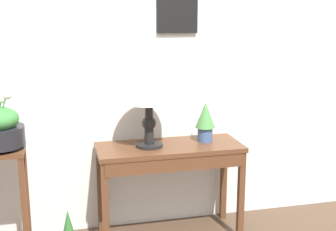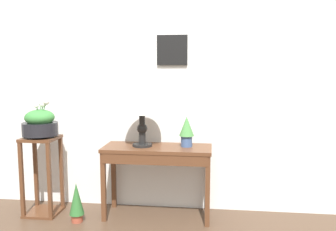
{
  "view_description": "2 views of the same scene",
  "coord_description": "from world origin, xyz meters",
  "px_view_note": "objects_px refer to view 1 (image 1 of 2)",
  "views": [
    {
      "loc": [
        -0.75,
        -1.99,
        1.72
      ],
      "look_at": [
        0.06,
        1.32,
        0.93
      ],
      "focal_mm": 49.43,
      "sensor_mm": 36.0,
      "label": 1
    },
    {
      "loc": [
        0.58,
        -2.27,
        1.5
      ],
      "look_at": [
        0.15,
        1.23,
        1.04
      ],
      "focal_mm": 38.46,
      "sensor_mm": 36.0,
      "label": 2
    }
  ],
  "objects_px": {
    "console_table": "(170,160)",
    "pedestal_stand_left": "(3,205)",
    "table_lamp": "(149,89)",
    "potted_plant_on_console": "(205,120)"
  },
  "relations": [
    {
      "from": "console_table",
      "to": "table_lamp",
      "type": "relative_size",
      "value": 1.88
    },
    {
      "from": "potted_plant_on_console",
      "to": "pedestal_stand_left",
      "type": "distance_m",
      "value": 1.57
    },
    {
      "from": "console_table",
      "to": "pedestal_stand_left",
      "type": "distance_m",
      "value": 1.21
    },
    {
      "from": "table_lamp",
      "to": "potted_plant_on_console",
      "type": "xyz_separation_m",
      "value": [
        0.44,
        0.04,
        -0.26
      ]
    },
    {
      "from": "console_table",
      "to": "pedestal_stand_left",
      "type": "xyz_separation_m",
      "value": [
        -1.19,
        -0.05,
        -0.22
      ]
    },
    {
      "from": "table_lamp",
      "to": "pedestal_stand_left",
      "type": "height_order",
      "value": "table_lamp"
    },
    {
      "from": "potted_plant_on_console",
      "to": "console_table",
      "type": "bearing_deg",
      "value": -167.94
    },
    {
      "from": "table_lamp",
      "to": "potted_plant_on_console",
      "type": "height_order",
      "value": "table_lamp"
    },
    {
      "from": "potted_plant_on_console",
      "to": "pedestal_stand_left",
      "type": "bearing_deg",
      "value": -175.67
    },
    {
      "from": "table_lamp",
      "to": "potted_plant_on_console",
      "type": "relative_size",
      "value": 1.89
    }
  ]
}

